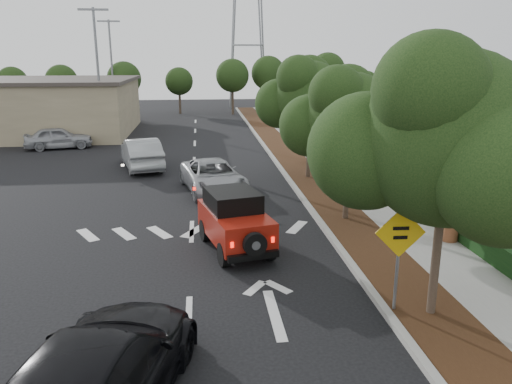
{
  "coord_description": "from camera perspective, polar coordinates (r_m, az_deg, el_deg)",
  "views": [
    {
      "loc": [
        0.39,
        -10.43,
        5.88
      ],
      "look_at": [
        1.9,
        3.0,
        2.17
      ],
      "focal_mm": 35.0,
      "sensor_mm": 36.0,
      "label": 1
    }
  ],
  "objects": [
    {
      "name": "terracotta_planter",
      "position": [
        17.11,
        21.4,
        -3.21
      ],
      "size": [
        0.63,
        0.63,
        1.1
      ],
      "rotation": [
        0.0,
        0.0,
        0.1
      ],
      "color": "brown",
      "rests_on": "ground"
    },
    {
      "name": "red_jeep",
      "position": [
        15.58,
        -2.59,
        -3.16
      ],
      "size": [
        2.3,
        3.76,
        1.84
      ],
      "rotation": [
        0.0,
        0.0,
        0.23
      ],
      "color": "black",
      "rests_on": "ground"
    },
    {
      "name": "silver_suv_ahead",
      "position": [
        22.19,
        -4.93,
        1.78
      ],
      "size": [
        3.25,
        5.36,
        1.39
      ],
      "primitive_type": "imported",
      "rotation": [
        0.0,
        0.0,
        0.2
      ],
      "color": "#9A9BA1",
      "rests_on": "ground"
    },
    {
      "name": "silver_sedan_oncoming",
      "position": [
        27.5,
        -12.94,
        4.34
      ],
      "size": [
        2.85,
        5.21,
        1.63
      ],
      "primitive_type": "imported",
      "rotation": [
        0.0,
        0.0,
        3.38
      ],
      "color": "#979B9E",
      "rests_on": "ground"
    },
    {
      "name": "curb",
      "position": [
        23.55,
        4.07,
        1.04
      ],
      "size": [
        0.2,
        70.0,
        0.15
      ],
      "primitive_type": "cube",
      "color": "#9E9B93",
      "rests_on": "ground"
    },
    {
      "name": "planting_strip",
      "position": [
        23.75,
        6.44,
        1.06
      ],
      "size": [
        1.8,
        70.0,
        0.12
      ],
      "primitive_type": "cube",
      "color": "black",
      "rests_on": "ground"
    },
    {
      "name": "parked_suv",
      "position": [
        35.0,
        -21.65,
        5.78
      ],
      "size": [
        4.47,
        2.6,
        1.43
      ],
      "primitive_type": "imported",
      "rotation": [
        0.0,
        0.0,
        1.8
      ],
      "color": "#9D9FA5",
      "rests_on": "ground"
    },
    {
      "name": "ground",
      "position": [
        11.98,
        -7.7,
        -14.2
      ],
      "size": [
        120.0,
        120.0,
        0.0
      ],
      "primitive_type": "plane",
      "color": "black",
      "rests_on": "ground"
    },
    {
      "name": "sidewalk",
      "position": [
        24.24,
        10.83,
        1.18
      ],
      "size": [
        2.0,
        70.0,
        0.12
      ],
      "primitive_type": "cube",
      "color": "gray",
      "rests_on": "ground"
    },
    {
      "name": "light_pole_a",
      "position": [
        37.54,
        -17.01,
        5.66
      ],
      "size": [
        2.0,
        0.22,
        9.0
      ],
      "primitive_type": null,
      "color": "slate",
      "rests_on": "ground"
    },
    {
      "name": "black_suv_oncoming",
      "position": [
        9.03,
        -17.82,
        -19.57
      ],
      "size": [
        3.58,
        6.01,
        1.63
      ],
      "primitive_type": "imported",
      "rotation": [
        0.0,
        0.0,
        2.9
      ],
      "color": "black",
      "rests_on": "ground"
    },
    {
      "name": "transmission_tower",
      "position": [
        58.99,
        -0.96,
        9.62
      ],
      "size": [
        7.0,
        4.0,
        28.0
      ],
      "primitive_type": null,
      "color": "slate",
      "rests_on": "ground"
    },
    {
      "name": "street_tree_mid",
      "position": [
        18.66,
        10.14,
        -3.26
      ],
      "size": [
        3.2,
        3.2,
        5.32
      ],
      "primitive_type": null,
      "color": "black",
      "rests_on": "ground"
    },
    {
      "name": "speed_hump_sign",
      "position": [
        11.81,
        16.05,
        -5.88
      ],
      "size": [
        1.17,
        0.11,
        2.49
      ],
      "rotation": [
        0.0,
        0.0,
        -0.04
      ],
      "color": "slate",
      "rests_on": "ground"
    },
    {
      "name": "street_tree_far",
      "position": [
        24.71,
        5.93,
        1.5
      ],
      "size": [
        3.4,
        3.4,
        5.62
      ],
      "primitive_type": null,
      "color": "black",
      "rests_on": "ground"
    },
    {
      "name": "light_pole_b",
      "position": [
        49.42,
        -15.73,
        7.94
      ],
      "size": [
        2.0,
        0.22,
        9.0
      ],
      "primitive_type": null,
      "color": "slate",
      "rests_on": "ground"
    },
    {
      "name": "hedge",
      "position": [
        24.61,
        13.99,
        2.02
      ],
      "size": [
        0.8,
        70.0,
        0.8
      ],
      "primitive_type": "cube",
      "color": "black",
      "rests_on": "ground"
    },
    {
      "name": "street_tree_near",
      "position": [
        12.66,
        19.26,
        -13.26
      ],
      "size": [
        3.8,
        3.8,
        5.92
      ],
      "primitive_type": null,
      "color": "black",
      "rests_on": "ground"
    }
  ]
}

